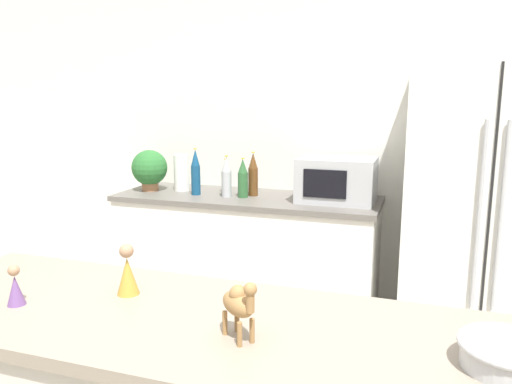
{
  "coord_description": "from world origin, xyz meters",
  "views": [
    {
      "loc": [
        0.58,
        -0.72,
        1.56
      ],
      "look_at": [
        -0.14,
        1.39,
        1.13
      ],
      "focal_mm": 35.0,
      "sensor_mm": 36.0,
      "label": 1
    }
  ],
  "objects": [
    {
      "name": "microwave",
      "position": [
        0.06,
        2.42,
        1.03
      ],
      "size": [
        0.48,
        0.37,
        0.28
      ],
      "color": "#B2B5BA",
      "rests_on": "back_counter"
    },
    {
      "name": "camel_figurine",
      "position": [
        0.18,
        0.32,
        1.07
      ],
      "size": [
        0.12,
        0.11,
        0.16
      ],
      "color": "olive",
      "rests_on": "bar_counter"
    },
    {
      "name": "refrigerator",
      "position": [
        0.91,
        2.32,
        0.88
      ],
      "size": [
        0.84,
        0.75,
        1.75
      ],
      "color": "white",
      "rests_on": "ground_plane"
    },
    {
      "name": "back_bottle_4",
      "position": [
        -0.72,
        2.48,
        1.01
      ],
      "size": [
        0.06,
        0.06,
        0.24
      ],
      "color": "#2D6033",
      "rests_on": "back_counter"
    },
    {
      "name": "fruit_bowl",
      "position": [
        0.77,
        0.38,
        1.02
      ],
      "size": [
        0.21,
        0.21,
        0.06
      ],
      "color": "#B7BABF",
      "rests_on": "bar_counter"
    },
    {
      "name": "potted_plant",
      "position": [
        -1.26,
        2.36,
        1.05
      ],
      "size": [
        0.25,
        0.25,
        0.29
      ],
      "color": "#9E6B47",
      "rests_on": "back_counter"
    },
    {
      "name": "back_bottle_2",
      "position": [
        -0.5,
        2.42,
        1.04
      ],
      "size": [
        0.07,
        0.07,
        0.3
      ],
      "color": "brown",
      "rests_on": "back_counter"
    },
    {
      "name": "back_bottle_3",
      "position": [
        -0.66,
        2.32,
        1.03
      ],
      "size": [
        0.07,
        0.07,
        0.28
      ],
      "color": "#B2B7BC",
      "rests_on": "back_counter"
    },
    {
      "name": "back_bottle_1",
      "position": [
        -0.55,
        2.34,
        1.02
      ],
      "size": [
        0.07,
        0.07,
        0.27
      ],
      "color": "#2D6033",
      "rests_on": "back_counter"
    },
    {
      "name": "wise_man_figurine_crimson",
      "position": [
        -0.48,
        0.31,
        1.03
      ],
      "size": [
        0.05,
        0.05,
        0.12
      ],
      "color": "#6B4784",
      "rests_on": "bar_counter"
    },
    {
      "name": "back_bottle_0",
      "position": [
        -0.89,
        2.33,
        1.05
      ],
      "size": [
        0.06,
        0.06,
        0.32
      ],
      "color": "navy",
      "rests_on": "back_counter"
    },
    {
      "name": "wise_man_figurine_purple",
      "position": [
        -0.23,
        0.48,
        1.05
      ],
      "size": [
        0.07,
        0.07,
        0.15
      ],
      "color": "#B28933",
      "rests_on": "bar_counter"
    },
    {
      "name": "paper_towel_roll",
      "position": [
        -1.05,
        2.44,
        1.02
      ],
      "size": [
        0.11,
        0.11,
        0.26
      ],
      "color": "white",
      "rests_on": "back_counter"
    },
    {
      "name": "back_counter",
      "position": [
        -0.54,
        2.4,
        0.45
      ],
      "size": [
        1.78,
        0.63,
        0.89
      ],
      "color": "white",
      "rests_on": "ground_plane"
    },
    {
      "name": "wall_back",
      "position": [
        0.0,
        2.73,
        1.27
      ],
      "size": [
        8.0,
        0.06,
        2.55
      ],
      "color": "white",
      "rests_on": "ground_plane"
    }
  ]
}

